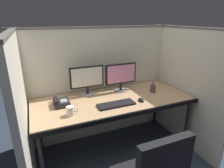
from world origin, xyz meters
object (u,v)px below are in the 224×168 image
at_px(monitor_left, 87,79).
at_px(pen_cup, 153,89).
at_px(coffee_mug, 70,111).
at_px(desk, 114,103).
at_px(keyboard_main, 116,104).
at_px(computer_mouse, 141,100).
at_px(desk_phone, 61,103).
at_px(monitor_right, 121,75).

bearing_deg(monitor_left, pen_cup, -17.46).
xyz_separation_m(monitor_left, coffee_mug, (-0.31, -0.45, -0.17)).
height_order(desk, pen_cup, pen_cup).
height_order(keyboard_main, computer_mouse, computer_mouse).
height_order(desk, monitor_left, monitor_left).
xyz_separation_m(desk_phone, coffee_mug, (0.06, -0.27, 0.01)).
distance_m(desk, computer_mouse, 0.33).
bearing_deg(keyboard_main, coffee_mug, -177.26).
relative_size(desk, desk_phone, 10.00).
height_order(monitor_right, computer_mouse, monitor_right).
height_order(desk_phone, pen_cup, pen_cup).
bearing_deg(computer_mouse, monitor_left, 140.06).
bearing_deg(pen_cup, desk_phone, 176.51).
relative_size(desk, pen_cup, 11.55).
distance_m(monitor_right, keyboard_main, 0.51).
relative_size(pen_cup, coffee_mug, 1.31).
height_order(keyboard_main, coffee_mug, coffee_mug).
height_order(desk, desk_phone, desk_phone).
bearing_deg(desk_phone, keyboard_main, -22.91).
bearing_deg(desk, monitor_left, 131.81).
xyz_separation_m(monitor_right, desk_phone, (-0.82, -0.15, -0.18)).
bearing_deg(computer_mouse, pen_cup, 32.97).
height_order(computer_mouse, pen_cup, pen_cup).
relative_size(monitor_left, pen_cup, 2.61).
xyz_separation_m(desk_phone, pen_cup, (1.18, -0.07, 0.02)).
relative_size(monitor_left, desk_phone, 2.26).
bearing_deg(computer_mouse, monitor_right, 100.45).
distance_m(desk, monitor_left, 0.46).
distance_m(computer_mouse, pen_cup, 0.34).
bearing_deg(desk, pen_cup, 2.13).
distance_m(desk, pen_cup, 0.58).
bearing_deg(monitor_left, desk, -48.19).
bearing_deg(monitor_left, desk_phone, -153.11).
height_order(monitor_right, pen_cup, monitor_right).
bearing_deg(pen_cup, coffee_mug, -170.15).
distance_m(keyboard_main, computer_mouse, 0.32).
xyz_separation_m(computer_mouse, pen_cup, (0.29, 0.19, 0.03)).
xyz_separation_m(monitor_left, monitor_right, (0.45, -0.03, 0.00)).
bearing_deg(desk_phone, monitor_right, 10.39).
xyz_separation_m(desk, coffee_mug, (-0.56, -0.17, 0.10)).
xyz_separation_m(keyboard_main, desk_phone, (-0.57, 0.24, 0.02)).
xyz_separation_m(computer_mouse, desk_phone, (-0.89, 0.26, 0.02)).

